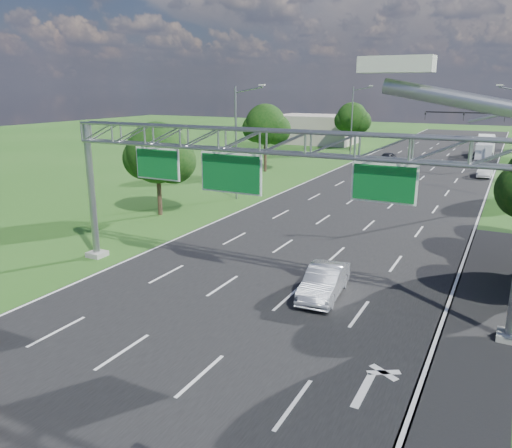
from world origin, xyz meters
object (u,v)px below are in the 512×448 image
Objects in this scene: traffic_signal at (491,124)px; silver_sedan at (324,282)px; sign_gantry at (265,154)px; box_truck at (485,147)px.

silver_sedan is (-4.22, -52.30, -4.41)m from traffic_signal.
box_truck is at bearing 83.88° from sign_gantry.
silver_sedan is 0.57× the size of box_truck.
box_truck is (-0.71, 7.04, -3.73)m from traffic_signal.
silver_sedan is at bearing 13.41° from sign_gantry.
traffic_signal is 1.52× the size of box_truck.
traffic_signal is (7.15, 53.00, -1.72)m from sign_gantry.
traffic_signal reaches higher than silver_sedan.
sign_gantry is 1.92× the size of traffic_signal.
traffic_signal is at bearing 82.32° from sign_gantry.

